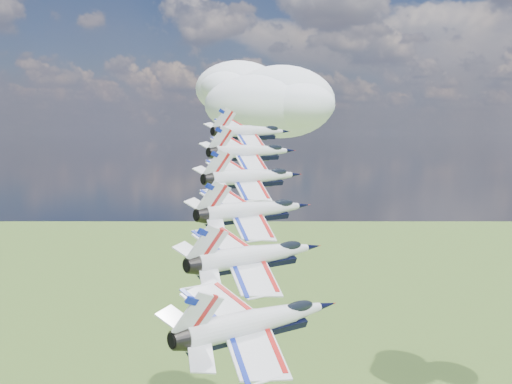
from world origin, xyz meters
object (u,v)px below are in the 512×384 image
Objects in this scene: jet_1 at (254,151)px; jet_5 at (262,320)px; jet_3 at (257,210)px; jet_2 at (255,177)px; jet_4 at (259,255)px; jet_0 at (253,131)px.

jet_1 reaches higher than jet_5.
jet_3 is (13.83, -17.07, -6.35)m from jet_1.
jet_1 is 11.44m from jet_2.
jet_5 is (27.67, -34.14, -12.70)m from jet_1.
jet_1 reaches higher than jet_2.
jet_3 is 1.00× the size of jet_5.
jet_1 reaches higher than jet_4.
jet_4 is at bearing -34.15° from jet_1.
jet_1 is 45.75m from jet_5.
jet_5 is (20.75, -25.61, -9.53)m from jet_2.
jet_1 is 22.87m from jet_3.
jet_1 is 1.00× the size of jet_3.
jet_0 is 45.75m from jet_4.
jet_3 reaches higher than jet_5.
jet_3 reaches higher than jet_4.
jet_5 is (34.59, -42.68, -15.88)m from jet_0.
jet_3 is at bearing 145.85° from jet_4.
jet_5 is at bearing -34.15° from jet_3.
jet_2 is 34.31m from jet_5.
jet_0 is 57.18m from jet_5.
jet_3 is 22.87m from jet_5.
jet_3 is at bearing -34.15° from jet_2.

